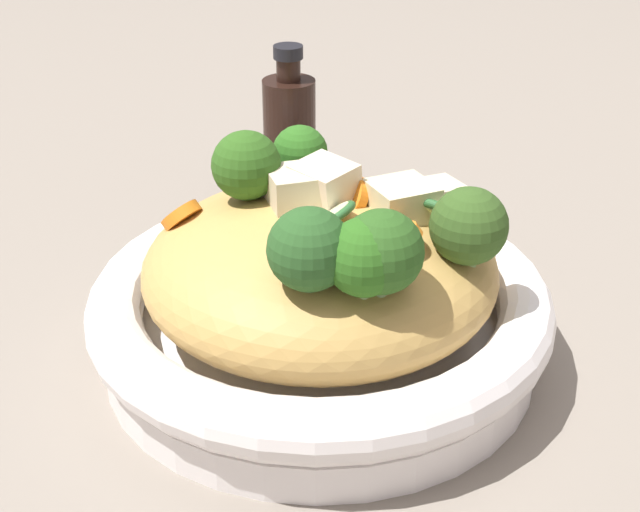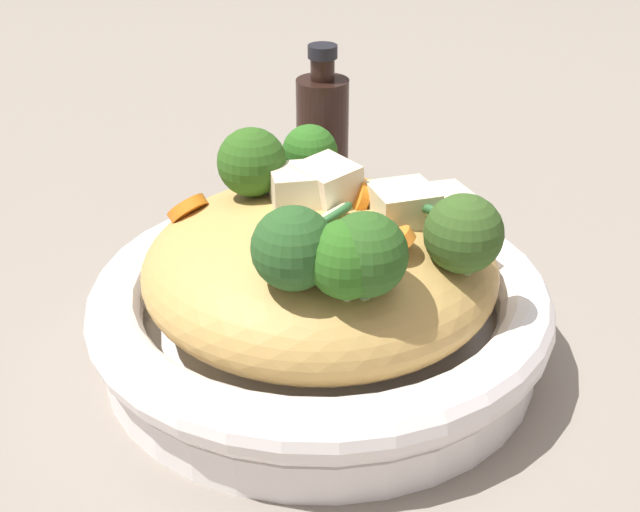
{
  "view_description": "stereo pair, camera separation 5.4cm",
  "coord_description": "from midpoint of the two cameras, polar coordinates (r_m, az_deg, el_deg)",
  "views": [
    {
      "loc": [
        0.1,
        -0.46,
        0.33
      ],
      "look_at": [
        0.0,
        0.0,
        0.07
      ],
      "focal_mm": 50.5,
      "sensor_mm": 36.0,
      "label": 1
    },
    {
      "loc": [
        0.15,
        -0.45,
        0.33
      ],
      "look_at": [
        0.0,
        0.0,
        0.07
      ],
      "focal_mm": 50.5,
      "sensor_mm": 36.0,
      "label": 2
    }
  ],
  "objects": [
    {
      "name": "broccoli_florets",
      "position": [
        0.49,
        4.43,
        2.01
      ],
      "size": [
        0.19,
        0.17,
        0.06
      ],
      "color": "#A4BE73",
      "rests_on": "serving_bowl"
    },
    {
      "name": "noodle_heap",
      "position": [
        0.54,
        2.84,
        -0.8
      ],
      "size": [
        0.21,
        0.21,
        0.08
      ],
      "color": "tan",
      "rests_on": "serving_bowl"
    },
    {
      "name": "carrot_coins",
      "position": [
        0.53,
        2.41,
        2.36
      ],
      "size": [
        0.17,
        0.07,
        0.04
      ],
      "color": "orange",
      "rests_on": "serving_bowl"
    },
    {
      "name": "zucchini_slices",
      "position": [
        0.55,
        5.28,
        3.16
      ],
      "size": [
        0.16,
        0.14,
        0.04
      ],
      "color": "beige",
      "rests_on": "serving_bowl"
    },
    {
      "name": "soy_sauce_bottle",
      "position": [
        0.77,
        2.18,
        7.7
      ],
      "size": [
        0.04,
        0.04,
        0.13
      ],
      "color": "black",
      "rests_on": "ground_plane"
    },
    {
      "name": "chicken_chunks",
      "position": [
        0.54,
        5.1,
        3.7
      ],
      "size": [
        0.12,
        0.08,
        0.04
      ],
      "color": "beige",
      "rests_on": "serving_bowl"
    },
    {
      "name": "serving_bowl",
      "position": [
        0.56,
        2.76,
        -3.84
      ],
      "size": [
        0.29,
        0.29,
        0.06
      ],
      "color": "white",
      "rests_on": "ground_plane"
    },
    {
      "name": "ground_plane",
      "position": [
        0.58,
        2.69,
        -6.35
      ],
      "size": [
        3.0,
        3.0,
        0.0
      ],
      "primitive_type": "plane",
      "color": "gray"
    }
  ]
}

